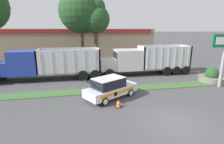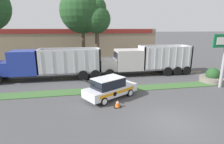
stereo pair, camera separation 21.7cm
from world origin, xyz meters
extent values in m
plane|color=#474749|center=(0.00, 0.00, 0.00)|extent=(600.00, 600.00, 0.00)
cube|color=#3D6633|center=(0.00, 6.34, 0.03)|extent=(120.00, 1.52, 0.06)
cube|color=yellow|center=(-12.59, 11.10, 0.00)|extent=(2.40, 0.14, 0.01)
cube|color=yellow|center=(-7.19, 11.10, 0.00)|extent=(2.40, 0.14, 0.01)
cube|color=yellow|center=(-1.79, 11.10, 0.00)|extent=(2.40, 0.14, 0.01)
cube|color=yellow|center=(3.61, 11.10, 0.00)|extent=(2.40, 0.14, 0.01)
cube|color=yellow|center=(9.01, 11.10, 0.00)|extent=(2.40, 0.14, 0.01)
cube|color=black|center=(2.49, 11.29, 0.62)|extent=(10.93, 1.43, 0.18)
cube|color=silver|center=(-2.06, 11.29, 1.36)|extent=(1.84, 2.13, 1.29)
cube|color=#B7B7BC|center=(-3.01, 11.29, 1.36)|extent=(0.06, 1.81, 1.10)
cube|color=silver|center=(0.39, 11.29, 1.89)|extent=(3.04, 2.59, 2.35)
cube|color=black|center=(-1.15, 11.29, 2.30)|extent=(0.04, 2.20, 1.06)
cylinder|color=silver|center=(2.01, 10.45, 2.77)|extent=(0.14, 0.14, 1.75)
cube|color=silver|center=(4.93, 11.29, 0.77)|extent=(6.04, 2.59, 0.12)
cube|color=silver|center=(1.99, 11.29, 2.11)|extent=(0.16, 2.59, 2.67)
cube|color=silver|center=(7.87, 11.29, 2.11)|extent=(0.16, 2.59, 2.67)
cube|color=silver|center=(4.93, 10.07, 2.11)|extent=(6.04, 0.16, 2.67)
cube|color=silver|center=(4.93, 12.51, 2.11)|extent=(6.04, 0.16, 2.67)
cube|color=#BCBCC1|center=(2.34, 9.97, 2.11)|extent=(0.10, 0.04, 2.54)
cube|color=#BCBCC1|center=(3.20, 9.97, 2.11)|extent=(0.10, 0.04, 2.54)
cube|color=#BCBCC1|center=(4.06, 9.97, 2.11)|extent=(0.10, 0.04, 2.54)
cube|color=#BCBCC1|center=(4.93, 9.97, 2.11)|extent=(0.10, 0.04, 2.54)
cube|color=#BCBCC1|center=(5.79, 9.97, 2.11)|extent=(0.10, 0.04, 2.54)
cube|color=#BCBCC1|center=(6.65, 9.97, 2.11)|extent=(0.10, 0.04, 2.54)
cube|color=#BCBCC1|center=(7.52, 9.97, 2.11)|extent=(0.10, 0.04, 2.54)
cylinder|color=black|center=(-2.06, 10.01, 0.53)|extent=(1.06, 0.30, 1.06)
cylinder|color=black|center=(-2.06, 12.57, 0.53)|extent=(1.06, 0.30, 1.06)
cylinder|color=black|center=(7.35, 10.01, 0.53)|extent=(1.06, 0.30, 1.06)
cylinder|color=black|center=(7.35, 12.57, 0.53)|extent=(1.06, 0.30, 1.06)
cylinder|color=black|center=(6.11, 10.01, 0.53)|extent=(1.06, 0.30, 1.06)
cylinder|color=black|center=(6.11, 12.57, 0.53)|extent=(1.06, 0.30, 1.06)
cylinder|color=black|center=(4.86, 10.01, 0.53)|extent=(1.06, 0.30, 1.06)
cylinder|color=black|center=(4.86, 12.57, 0.53)|extent=(1.06, 0.30, 1.06)
cube|color=black|center=(-8.98, 11.02, 0.65)|extent=(11.75, 1.37, 0.18)
cube|color=#23389E|center=(-11.02, 11.02, 1.99)|extent=(2.72, 2.49, 2.49)
cube|color=black|center=(-12.40, 11.02, 2.42)|extent=(0.04, 2.12, 1.12)
cylinder|color=silver|center=(-9.56, 10.21, 2.62)|extent=(0.14, 0.14, 1.26)
cube|color=silver|center=(-6.38, 11.02, 0.80)|extent=(6.56, 2.49, 0.12)
cube|color=silver|center=(-9.58, 11.02, 2.07)|extent=(0.16, 2.49, 2.53)
cube|color=silver|center=(-3.18, 11.02, 2.07)|extent=(0.16, 2.49, 2.53)
cube|color=silver|center=(-6.38, 9.86, 2.07)|extent=(6.56, 0.16, 2.53)
cube|color=silver|center=(-6.38, 12.19, 2.07)|extent=(6.56, 0.16, 2.53)
cube|color=#B2B2B7|center=(-9.12, 9.76, 2.07)|extent=(0.10, 0.04, 2.41)
cube|color=#B2B2B7|center=(-8.02, 9.76, 2.07)|extent=(0.10, 0.04, 2.41)
cube|color=#B2B2B7|center=(-6.93, 9.76, 2.07)|extent=(0.10, 0.04, 2.41)
cube|color=#B2B2B7|center=(-5.84, 9.76, 2.07)|extent=(0.10, 0.04, 2.41)
cube|color=#B2B2B7|center=(-4.74, 9.76, 2.07)|extent=(0.10, 0.04, 2.41)
cube|color=#B2B2B7|center=(-3.65, 9.76, 2.07)|extent=(0.10, 0.04, 2.41)
cylinder|color=black|center=(-13.61, 12.25, 0.56)|extent=(1.13, 0.30, 1.13)
cylinder|color=black|center=(-3.70, 9.80, 0.56)|extent=(1.13, 0.30, 1.13)
cylinder|color=black|center=(-3.70, 12.25, 0.56)|extent=(1.13, 0.30, 1.13)
cylinder|color=black|center=(-5.01, 9.80, 0.56)|extent=(1.13, 0.30, 1.13)
cylinder|color=black|center=(-5.01, 12.25, 0.56)|extent=(1.13, 0.30, 1.13)
cube|color=white|center=(-2.94, 4.63, 0.62)|extent=(4.71, 3.76, 0.64)
cube|color=black|center=(-3.17, 4.49, 1.30)|extent=(2.88, 2.57, 0.72)
cube|color=white|center=(-3.17, 4.49, 1.68)|extent=(2.88, 2.57, 0.04)
cube|color=black|center=(-4.76, 3.56, 1.72)|extent=(0.89, 1.33, 0.03)
cube|color=orange|center=(-2.49, 3.85, 0.69)|extent=(3.05, 1.79, 0.22)
cylinder|color=black|center=(-2.77, 3.68, 0.62)|extent=(0.31, 0.19, 0.35)
cylinder|color=black|center=(-1.33, 4.58, 0.30)|extent=(0.63, 0.48, 0.61)
cylinder|color=silver|center=(-1.28, 4.49, 0.30)|extent=(0.37, 0.22, 0.43)
cylinder|color=black|center=(-2.19, 6.05, 0.30)|extent=(0.63, 0.48, 0.61)
cylinder|color=silver|center=(-2.24, 6.14, 0.30)|extent=(0.37, 0.22, 0.43)
cylinder|color=black|center=(-3.69, 3.20, 0.30)|extent=(0.63, 0.48, 0.61)
cylinder|color=silver|center=(-3.64, 3.11, 0.30)|extent=(0.37, 0.22, 0.43)
cylinder|color=black|center=(-4.55, 4.67, 0.30)|extent=(0.63, 0.48, 0.61)
cylinder|color=silver|center=(-4.60, 4.76, 0.30)|extent=(0.37, 0.22, 0.43)
cylinder|color=#9E9EA3|center=(7.80, 5.22, 2.54)|extent=(0.28, 0.28, 5.09)
cylinder|color=slate|center=(8.30, 6.85, 0.27)|extent=(2.53, 2.53, 0.54)
sphere|color=#234C23|center=(8.30, 6.85, 0.82)|extent=(1.39, 1.39, 1.39)
cube|color=black|center=(-2.78, 2.74, 0.01)|extent=(0.50, 0.50, 0.03)
cone|color=#EA5B14|center=(-2.78, 2.74, 0.29)|extent=(0.39, 0.39, 0.52)
cylinder|color=white|center=(-2.78, 2.74, 0.34)|extent=(0.21, 0.21, 0.06)
cube|color=#9E896B|center=(-5.91, 31.80, 2.71)|extent=(32.22, 12.00, 5.43)
cube|color=maroon|center=(-5.91, 25.75, 4.98)|extent=(30.61, 0.10, 0.80)
cylinder|color=brown|center=(-4.58, 19.90, 3.68)|extent=(0.41, 0.41, 7.35)
sphere|color=#234C23|center=(-4.58, 19.90, 8.85)|extent=(5.45, 5.45, 5.45)
cylinder|color=brown|center=(-2.55, 18.77, 2.84)|extent=(0.63, 0.63, 5.67)
sphere|color=#234C23|center=(-2.55, 18.77, 6.83)|extent=(4.20, 4.20, 4.20)
sphere|color=#234C23|center=(-2.55, 18.77, 8.51)|extent=(2.94, 2.94, 2.94)
cylinder|color=brown|center=(-4.67, 20.07, 3.11)|extent=(0.42, 0.42, 6.22)
sphere|color=#234C23|center=(-4.67, 20.07, 8.08)|extent=(6.77, 6.77, 6.77)
camera|label=1|loc=(-5.48, -8.49, 5.46)|focal=28.00mm
camera|label=2|loc=(-5.26, -8.53, 5.46)|focal=28.00mm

